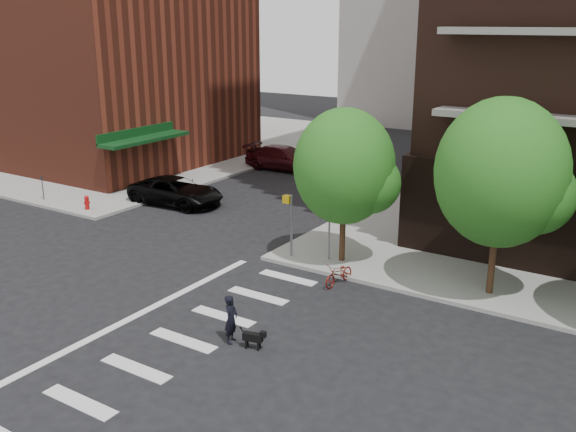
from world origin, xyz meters
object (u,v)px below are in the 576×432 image
object	(u,v)px
fire_hydrant	(87,202)
scooter	(339,274)
parked_car_black	(176,191)
parked_car_maroon	(285,158)
dog_walker	(231,319)
parked_car_silver	(353,146)

from	to	relation	value
fire_hydrant	scooter	xyz separation A→B (m)	(15.45, -1.30, -0.12)
parked_car_black	parked_car_maroon	bearing A→B (deg)	-5.81
scooter	dog_walker	size ratio (longest dim) A/B	1.05
parked_car_black	scooter	bearing A→B (deg)	-115.08
parked_car_black	scooter	size ratio (longest dim) A/B	3.24
parked_car_black	dog_walker	world-z (taller)	dog_walker
parked_car_black	scooter	distance (m)	13.47
parked_car_silver	parked_car_maroon	bearing A→B (deg)	165.59
parked_car_black	parked_car_silver	bearing A→B (deg)	-11.16
parked_car_silver	fire_hydrant	bearing A→B (deg)	167.03
dog_walker	parked_car_black	bearing A→B (deg)	34.43
fire_hydrant	parked_car_maroon	distance (m)	14.07
fire_hydrant	dog_walker	xyz separation A→B (m)	(14.82, -7.05, 0.22)
scooter	parked_car_silver	bearing A→B (deg)	123.07
fire_hydrant	scooter	size ratio (longest dim) A/B	0.45
parked_car_maroon	dog_walker	xyz separation A→B (m)	(11.59, -20.74, -0.01)
scooter	dog_walker	bearing A→B (deg)	-89.25
parked_car_black	scooter	xyz separation A→B (m)	(12.56, -4.87, -0.31)
scooter	dog_walker	xyz separation A→B (m)	(-0.63, -5.75, 0.35)
parked_car_black	scooter	world-z (taller)	parked_car_black
parked_car_black	parked_car_silver	world-z (taller)	parked_car_black
fire_hydrant	parked_car_silver	size ratio (longest dim) A/B	0.17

